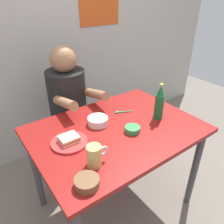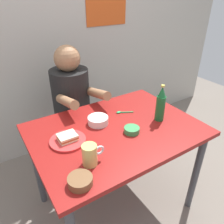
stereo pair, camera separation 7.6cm
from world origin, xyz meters
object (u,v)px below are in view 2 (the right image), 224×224
at_px(sandwich, 67,137).
at_px(beer_mug, 90,155).
at_px(dining_table, 116,140).
at_px(plate_orange, 68,140).
at_px(dip_bowl_green, 132,130).
at_px(person_seated, 71,93).
at_px(beer_bottle, 161,105).
at_px(stool, 75,133).

distance_m(sandwich, beer_mug, 0.25).
bearing_deg(dining_table, plate_orange, 173.34).
relative_size(sandwich, dip_bowl_green, 1.10).
xyz_separation_m(person_seated, beer_bottle, (0.37, -0.69, 0.09)).
bearing_deg(sandwich, person_seated, 64.79).
relative_size(plate_orange, beer_mug, 1.75).
xyz_separation_m(dining_table, person_seated, (-0.05, 0.62, 0.12)).
distance_m(sandwich, dip_bowl_green, 0.41).
bearing_deg(person_seated, beer_mug, -106.60).
height_order(dining_table, dip_bowl_green, dip_bowl_green).
distance_m(plate_orange, sandwich, 0.02).
distance_m(stool, plate_orange, 0.76).
height_order(beer_mug, beer_bottle, beer_bottle).
bearing_deg(dip_bowl_green, beer_bottle, 4.79).
xyz_separation_m(stool, beer_mug, (-0.25, -0.84, 0.45)).
relative_size(beer_mug, dip_bowl_green, 1.26).
relative_size(beer_bottle, dip_bowl_green, 2.62).
xyz_separation_m(dining_table, dip_bowl_green, (0.06, -0.09, 0.11)).
relative_size(dining_table, person_seated, 1.53).
bearing_deg(sandwich, dip_bowl_green, -18.60).
relative_size(beer_mug, beer_bottle, 0.48).
bearing_deg(beer_bottle, beer_mug, -167.54).
bearing_deg(dining_table, sandwich, 173.34).
xyz_separation_m(beer_mug, beer_bottle, (0.61, 0.14, 0.06)).
height_order(person_seated, beer_bottle, person_seated).
bearing_deg(stool, dip_bowl_green, -81.22).
height_order(person_seated, plate_orange, person_seated).
distance_m(dining_table, stool, 0.70).
distance_m(person_seated, plate_orange, 0.64).
bearing_deg(stool, beer_bottle, -62.28).
relative_size(dining_table, plate_orange, 5.00).
distance_m(beer_bottle, dip_bowl_green, 0.28).
xyz_separation_m(person_seated, sandwich, (-0.27, -0.58, 0.01)).
distance_m(dining_table, person_seated, 0.63).
height_order(person_seated, sandwich, person_seated).
bearing_deg(plate_orange, sandwich, 0.00).
distance_m(person_seated, beer_bottle, 0.79).
bearing_deg(dip_bowl_green, person_seated, 98.92).
bearing_deg(stool, plate_orange, -114.79).
xyz_separation_m(sandwich, beer_bottle, (0.64, -0.11, 0.09)).
xyz_separation_m(plate_orange, sandwich, (0.00, 0.00, 0.02)).
bearing_deg(plate_orange, person_seated, 64.79).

